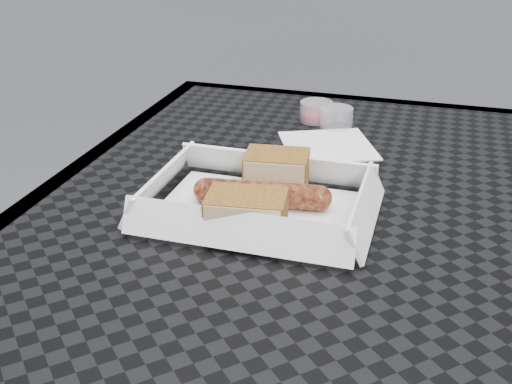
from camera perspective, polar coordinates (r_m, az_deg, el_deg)
patio_table at (r=0.78m, az=10.45°, el=-5.98°), size 0.80×0.80×0.74m
food_tray at (r=0.71m, az=0.23°, el=-1.69°), size 0.22×0.15×0.00m
bratwurst at (r=0.71m, az=0.53°, el=-0.19°), size 0.15×0.05×0.03m
bread_near at (r=0.75m, az=1.85°, el=1.83°), size 0.08×0.06×0.05m
bread_far at (r=0.66m, az=-0.86°, el=-1.89°), size 0.09×0.06×0.04m
veg_garnish at (r=0.66m, az=4.44°, el=-3.99°), size 0.03×0.03×0.00m
napkin at (r=0.90m, az=6.39°, el=4.12°), size 0.16×0.16×0.00m
condiment_cup_sauce at (r=0.99m, az=5.38°, el=7.15°), size 0.05×0.05×0.03m
condiment_cup_empty at (r=0.97m, az=7.12°, el=6.58°), size 0.05×0.05×0.03m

